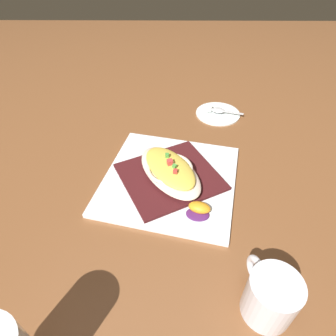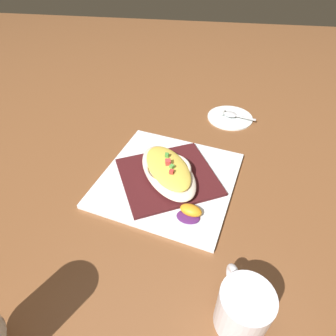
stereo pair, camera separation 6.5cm
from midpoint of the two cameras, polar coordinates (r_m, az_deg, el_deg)
The scene contains 9 objects.
ground_plane at distance 0.68m, azimuth -2.75°, elevation -2.65°, with size 2.60×2.60×0.00m, color brown.
square_plate at distance 0.68m, azimuth -2.76°, elevation -2.33°, with size 0.30×0.30×0.01m, color white.
folded_napkin at distance 0.67m, azimuth -2.78°, elevation -1.80°, with size 0.19×0.21×0.01m, color #431517.
gratin_dish at distance 0.66m, azimuth -2.84°, elevation -0.48°, with size 0.22×0.19×0.05m.
orange_garnish at distance 0.60m, azimuth 2.59°, elevation -8.30°, with size 0.05×0.06×0.02m.
coffee_mug at distance 0.50m, azimuth 15.03°, elevation -23.71°, with size 0.11×0.08×0.09m.
creamer_saucer at distance 0.92m, azimuth 7.52°, elevation 10.61°, with size 0.14×0.14×0.01m, color white.
spoon at distance 0.92m, azimuth 7.80°, elevation 11.09°, with size 0.05×0.10×0.01m.
creamer_cup_0 at distance 0.92m, azimuth 5.69°, elevation 11.60°, with size 0.02×0.02×0.02m, color white.
Camera 1 is at (0.49, 0.00, 0.48)m, focal length 30.97 mm.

